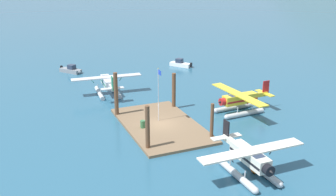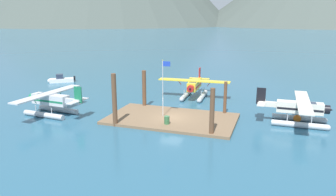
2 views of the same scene
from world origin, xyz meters
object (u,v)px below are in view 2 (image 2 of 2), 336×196
Objects in this scene: seaplane_cream_stbd_fwd at (300,111)px; boat_white_open_west at (61,80)px; flagpole at (164,82)px; mooring_buoy at (297,118)px; seaplane_yellow_bow_centre at (194,87)px; seaplane_silver_port_aft at (50,102)px; fuel_drum at (167,120)px.

boat_white_open_west is at bearing 163.99° from seaplane_cream_stbd_fwd.
mooring_buoy is (14.70, 3.71, -3.95)m from flagpole.
seaplane_yellow_bow_centre is (-13.96, 8.02, 0.00)m from seaplane_cream_stbd_fwd.
seaplane_silver_port_aft is 28.90m from seaplane_cream_stbd_fwd.
boat_white_open_west is (-26.31, 16.90, -0.25)m from fuel_drum.
fuel_drum is 0.08× the size of seaplane_cream_stbd_fwd.
seaplane_cream_stbd_fwd is at bearing -81.71° from mooring_buoy.
mooring_buoy is at bearing -15.02° from boat_white_open_west.
mooring_buoy is 0.08× the size of seaplane_silver_port_aft.
flagpole is at bearing 116.19° from fuel_drum.
seaplane_yellow_bow_centre is at bearing 91.68° from fuel_drum.
fuel_drum is 13.50m from seaplane_yellow_bow_centre.
seaplane_silver_port_aft reaches higher than mooring_buoy.
fuel_drum is 0.21× the size of boat_white_open_west.
seaplane_cream_stbd_fwd is (28.30, 5.86, 0.00)m from seaplane_silver_port_aft.
mooring_buoy is at bearing -27.60° from seaplane_yellow_bow_centre.
fuel_drum is 1.04× the size of mooring_buoy.
mooring_buoy is 41.17m from boat_white_open_west.
flagpole is 4.60m from fuel_drum.
seaplane_yellow_bow_centre is at bearing 44.05° from seaplane_silver_port_aft.
seaplane_yellow_bow_centre is at bearing 85.58° from flagpole.
seaplane_silver_port_aft is (-13.49, -2.92, -2.80)m from flagpole.
seaplane_cream_stbd_fwd reaches higher than fuel_drum.
flagpole is 0.63× the size of seaplane_silver_port_aft.
flagpole is 11.33m from seaplane_yellow_bow_centre.
boat_white_open_west reaches higher than fuel_drum.
flagpole is 0.64× the size of seaplane_cream_stbd_fwd.
mooring_buoy is 28.98m from seaplane_silver_port_aft.
seaplane_silver_port_aft is at bearing -56.22° from boat_white_open_west.
seaplane_silver_port_aft is (-28.19, -6.63, 1.15)m from mooring_buoy.
fuel_drum is 14.76m from seaplane_silver_port_aft.
fuel_drum is at bearing -63.81° from flagpole.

